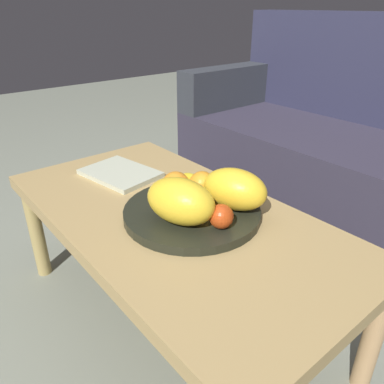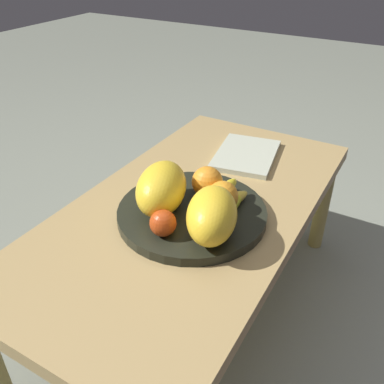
# 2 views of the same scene
# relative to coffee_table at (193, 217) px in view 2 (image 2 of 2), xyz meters

# --- Properties ---
(ground_plane) EXTENTS (8.00, 8.00, 0.00)m
(ground_plane) POSITION_rel_coffee_table_xyz_m (0.00, 0.00, -0.36)
(ground_plane) COLOR gray
(coffee_table) EXTENTS (1.10, 0.57, 0.40)m
(coffee_table) POSITION_rel_coffee_table_xyz_m (0.00, 0.00, 0.00)
(coffee_table) COLOR tan
(coffee_table) RESTS_ON ground_plane
(fruit_bowl) EXTENTS (0.38, 0.38, 0.03)m
(fruit_bowl) POSITION_rel_coffee_table_xyz_m (0.05, 0.03, 0.06)
(fruit_bowl) COLOR black
(fruit_bowl) RESTS_ON coffee_table
(melon_large_front) EXTENTS (0.22, 0.17, 0.12)m
(melon_large_front) POSITION_rel_coffee_table_xyz_m (0.09, -0.04, 0.13)
(melon_large_front) COLOR yellow
(melon_large_front) RESTS_ON fruit_bowl
(melon_smaller_beside) EXTENTS (0.21, 0.17, 0.11)m
(melon_smaller_beside) POSITION_rel_coffee_table_xyz_m (0.12, 0.12, 0.13)
(melon_smaller_beside) COLOR yellow
(melon_smaller_beside) RESTS_ON fruit_bowl
(orange_front) EXTENTS (0.08, 0.08, 0.08)m
(orange_front) POSITION_rel_coffee_table_xyz_m (-0.02, 0.03, 0.11)
(orange_front) COLOR orange
(orange_front) RESTS_ON fruit_bowl
(orange_left) EXTENTS (0.08, 0.08, 0.08)m
(orange_left) POSITION_rel_coffee_table_xyz_m (0.02, 0.10, 0.11)
(orange_left) COLOR orange
(orange_left) RESTS_ON fruit_bowl
(apple_front) EXTENTS (0.06, 0.06, 0.06)m
(apple_front) POSITION_rel_coffee_table_xyz_m (0.17, 0.02, 0.10)
(apple_front) COLOR #BA3E14
(apple_front) RESTS_ON fruit_bowl
(banana_bunch) EXTENTS (0.17, 0.08, 0.06)m
(banana_bunch) POSITION_rel_coffee_table_xyz_m (0.02, 0.10, 0.10)
(banana_bunch) COLOR yellow
(banana_bunch) RESTS_ON fruit_bowl
(magazine) EXTENTS (0.28, 0.22, 0.02)m
(magazine) POSITION_rel_coffee_table_xyz_m (-0.32, 0.01, 0.05)
(magazine) COLOR beige
(magazine) RESTS_ON coffee_table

